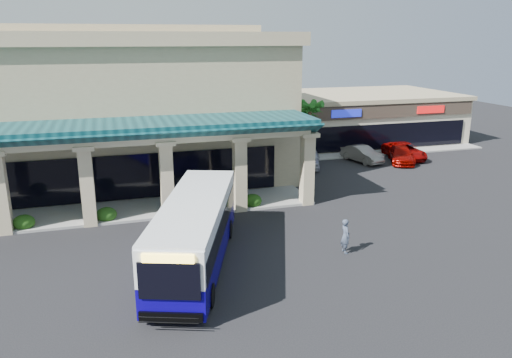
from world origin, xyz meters
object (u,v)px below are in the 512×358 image
object	(u,v)px
car_gray	(404,151)
car_white	(362,154)
transit_bus	(195,233)
pedestrian	(345,236)
car_red	(401,155)
car_silver	(309,158)

from	to	relation	value
car_gray	car_white	bearing A→B (deg)	-176.40
transit_bus	pedestrian	world-z (taller)	transit_bus
car_white	car_red	xyz separation A→B (m)	(3.17, -1.17, -0.02)
car_silver	car_red	distance (m)	8.36
car_white	car_gray	size ratio (longest dim) A/B	0.84
transit_bus	car_white	xyz separation A→B (m)	(17.54, 16.27, -0.93)
car_white	car_red	bearing A→B (deg)	-34.10
car_silver	car_white	xyz separation A→B (m)	(5.15, 0.34, -0.05)
pedestrian	car_gray	world-z (taller)	pedestrian
pedestrian	car_red	distance (m)	20.65
car_white	transit_bus	bearing A→B (deg)	-151.00
car_silver	car_red	world-z (taller)	car_silver
pedestrian	car_red	world-z (taller)	pedestrian
transit_bus	car_red	bearing A→B (deg)	55.68
car_silver	car_gray	xyz separation A→B (m)	(9.39, 0.36, -0.04)
transit_bus	car_silver	bearing A→B (deg)	71.70
transit_bus	car_silver	size ratio (longest dim) A/B	2.65
pedestrian	car_white	world-z (taller)	pedestrian
car_white	car_gray	xyz separation A→B (m)	(4.24, 0.02, 0.01)
transit_bus	car_white	distance (m)	23.95
car_gray	car_silver	bearing A→B (deg)	-174.51
car_white	pedestrian	bearing A→B (deg)	-134.45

